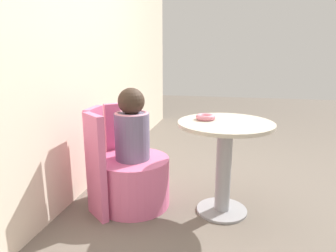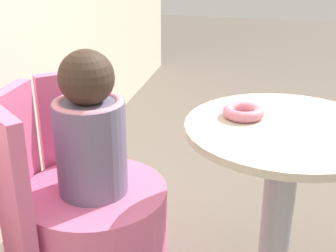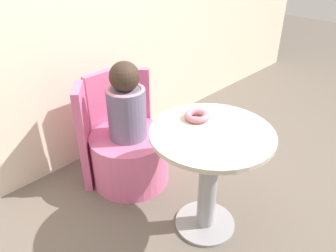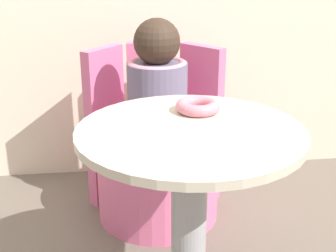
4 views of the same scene
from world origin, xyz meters
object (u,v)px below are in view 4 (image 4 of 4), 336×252
(tub_chair, at_px, (158,177))
(child_figure, at_px, (157,86))
(round_table, at_px, (189,193))
(donut, at_px, (198,106))

(tub_chair, xyz_separation_m, child_figure, (-0.00, 0.00, 0.42))
(round_table, relative_size, tub_chair, 1.24)
(round_table, bearing_deg, donut, 71.74)
(round_table, relative_size, child_figure, 1.28)
(tub_chair, bearing_deg, child_figure, 180.00)
(tub_chair, relative_size, child_figure, 1.03)
(round_table, bearing_deg, child_figure, 92.56)
(round_table, xyz_separation_m, child_figure, (-0.03, 0.66, 0.14))
(tub_chair, xyz_separation_m, donut, (0.08, -0.52, 0.50))
(round_table, height_order, tub_chair, round_table)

